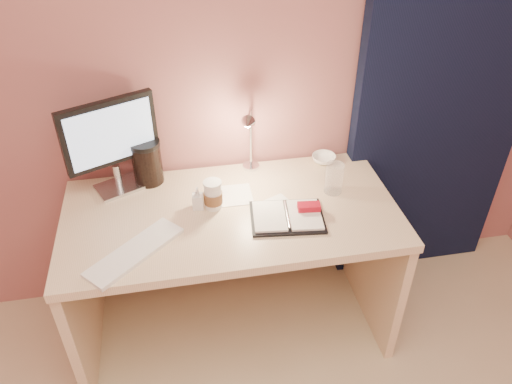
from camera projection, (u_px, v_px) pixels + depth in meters
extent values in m
plane|color=#A56061|center=(215.00, 58.00, 2.07)|extent=(3.50, 0.00, 3.50)
cube|color=black|center=(447.00, 79.00, 2.27)|extent=(0.85, 0.08, 2.20)
cube|color=beige|center=(231.00, 214.00, 2.10)|extent=(1.40, 0.70, 0.04)
cube|color=beige|center=(82.00, 296.00, 2.21)|extent=(0.04, 0.66, 0.69)
cube|color=beige|center=(372.00, 257.00, 2.41)|extent=(0.04, 0.66, 0.69)
cube|color=beige|center=(224.00, 222.00, 2.54)|extent=(1.32, 0.03, 0.55)
cube|color=silver|center=(120.00, 187.00, 2.21)|extent=(0.24, 0.21, 0.01)
cylinder|color=silver|center=(118.00, 176.00, 2.18)|extent=(0.03, 0.03, 0.11)
cube|color=black|center=(109.00, 132.00, 2.05)|extent=(0.38, 0.19, 0.29)
cube|color=#A6C0E1|center=(106.00, 135.00, 2.03)|extent=(0.33, 0.15, 0.24)
cube|color=white|center=(135.00, 252.00, 1.87)|extent=(0.38, 0.36, 0.02)
cube|color=black|center=(287.00, 217.00, 2.04)|extent=(0.32, 0.26, 0.01)
cube|color=white|center=(270.00, 216.00, 2.03)|extent=(0.15, 0.21, 0.01)
cube|color=white|center=(305.00, 215.00, 2.04)|extent=(0.15, 0.21, 0.01)
cube|color=#A10D20|center=(309.00, 207.00, 2.05)|extent=(0.10, 0.06, 0.03)
cube|color=white|center=(234.00, 195.00, 2.17)|extent=(0.16, 0.16, 0.00)
cube|color=white|center=(277.00, 208.00, 2.10)|extent=(0.20, 0.20, 0.00)
cylinder|color=silver|center=(213.00, 196.00, 2.07)|extent=(0.07, 0.07, 0.12)
cylinder|color=brown|center=(213.00, 197.00, 2.08)|extent=(0.08, 0.08, 0.05)
cylinder|color=silver|center=(212.00, 183.00, 2.04)|extent=(0.08, 0.08, 0.01)
cylinder|color=white|center=(334.00, 178.00, 2.16)|extent=(0.08, 0.08, 0.14)
imported|color=white|center=(324.00, 159.00, 2.38)|extent=(0.14, 0.14, 0.04)
imported|color=silver|center=(198.00, 198.00, 2.07)|extent=(0.05, 0.05, 0.10)
cylinder|color=black|center=(147.00, 164.00, 2.21)|extent=(0.13, 0.13, 0.18)
cylinder|color=silver|center=(251.00, 166.00, 2.35)|extent=(0.08, 0.08, 0.01)
cylinder|color=silver|center=(251.00, 138.00, 2.26)|extent=(0.01, 0.01, 0.29)
cone|color=silver|center=(265.00, 123.00, 2.07)|extent=(0.07, 0.07, 0.06)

